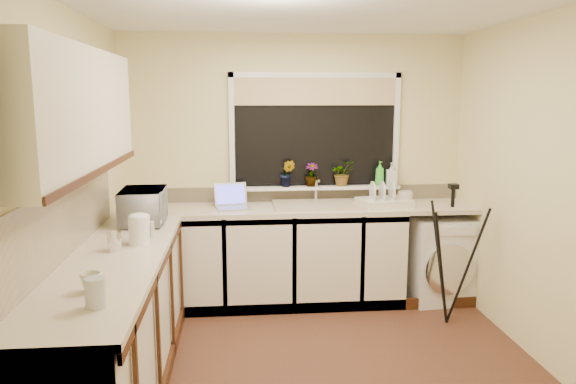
{
  "coord_description": "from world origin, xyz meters",
  "views": [
    {
      "loc": [
        -0.52,
        -3.61,
        1.88
      ],
      "look_at": [
        -0.14,
        0.55,
        1.15
      ],
      "focal_mm": 34.14,
      "sensor_mm": 36.0,
      "label": 1
    }
  ],
  "objects_px": {
    "laptop": "(232,202)",
    "plant_d": "(342,173)",
    "soap_bottle_green": "(380,173)",
    "microwave": "(143,206)",
    "washing_machine": "(438,258)",
    "plant_b": "(287,173)",
    "cup_back": "(405,197)",
    "plant_c": "(311,175)",
    "soap_bottle_clear": "(392,174)",
    "cup_left": "(91,282)",
    "steel_jar": "(114,242)",
    "dish_rack": "(384,202)",
    "tripod": "(450,255)",
    "kettle": "(140,230)",
    "glass_jug": "(96,293)"
  },
  "relations": [
    {
      "from": "laptop",
      "to": "plant_d",
      "type": "xyz_separation_m",
      "value": [
        1.03,
        0.21,
        0.21
      ]
    },
    {
      "from": "soap_bottle_green",
      "to": "plant_d",
      "type": "bearing_deg",
      "value": 178.66
    },
    {
      "from": "microwave",
      "to": "washing_machine",
      "type": "bearing_deg",
      "value": -80.83
    },
    {
      "from": "plant_b",
      "to": "cup_back",
      "type": "height_order",
      "value": "plant_b"
    },
    {
      "from": "plant_c",
      "to": "soap_bottle_clear",
      "type": "bearing_deg",
      "value": -0.98
    },
    {
      "from": "cup_left",
      "to": "steel_jar",
      "type": "bearing_deg",
      "value": 93.3
    },
    {
      "from": "dish_rack",
      "to": "soap_bottle_clear",
      "type": "bearing_deg",
      "value": 51.68
    },
    {
      "from": "tripod",
      "to": "soap_bottle_clear",
      "type": "relative_size",
      "value": 5.51
    },
    {
      "from": "washing_machine",
      "to": "dish_rack",
      "type": "bearing_deg",
      "value": 176.85
    },
    {
      "from": "tripod",
      "to": "laptop",
      "type": "bearing_deg",
      "value": 177.8
    },
    {
      "from": "dish_rack",
      "to": "plant_c",
      "type": "relative_size",
      "value": 2.0
    },
    {
      "from": "plant_b",
      "to": "kettle",
      "type": "bearing_deg",
      "value": -129.35
    },
    {
      "from": "plant_c",
      "to": "soap_bottle_clear",
      "type": "distance_m",
      "value": 0.76
    },
    {
      "from": "glass_jug",
      "to": "cup_back",
      "type": "relative_size",
      "value": 1.04
    },
    {
      "from": "kettle",
      "to": "dish_rack",
      "type": "bearing_deg",
      "value": 29.44
    },
    {
      "from": "soap_bottle_green",
      "to": "cup_left",
      "type": "relative_size",
      "value": 2.19
    },
    {
      "from": "kettle",
      "to": "dish_rack",
      "type": "xyz_separation_m",
      "value": [
        1.98,
        1.12,
        -0.06
      ]
    },
    {
      "from": "soap_bottle_green",
      "to": "cup_left",
      "type": "distance_m",
      "value": 3.09
    },
    {
      "from": "kettle",
      "to": "soap_bottle_green",
      "type": "height_order",
      "value": "soap_bottle_green"
    },
    {
      "from": "plant_d",
      "to": "plant_c",
      "type": "bearing_deg",
      "value": -178.49
    },
    {
      "from": "soap_bottle_clear",
      "to": "cup_left",
      "type": "bearing_deg",
      "value": -134.22
    },
    {
      "from": "plant_c",
      "to": "laptop",
      "type": "bearing_deg",
      "value": -164.69
    },
    {
      "from": "washing_machine",
      "to": "plant_b",
      "type": "distance_m",
      "value": 1.61
    },
    {
      "from": "steel_jar",
      "to": "cup_back",
      "type": "height_order",
      "value": "steel_jar"
    },
    {
      "from": "cup_left",
      "to": "cup_back",
      "type": "bearing_deg",
      "value": 43.12
    },
    {
      "from": "plant_b",
      "to": "cup_left",
      "type": "bearing_deg",
      "value": -118.13
    },
    {
      "from": "washing_machine",
      "to": "soap_bottle_green",
      "type": "height_order",
      "value": "soap_bottle_green"
    },
    {
      "from": "soap_bottle_clear",
      "to": "cup_left",
      "type": "relative_size",
      "value": 2.06
    },
    {
      "from": "kettle",
      "to": "cup_left",
      "type": "relative_size",
      "value": 1.81
    },
    {
      "from": "dish_rack",
      "to": "plant_c",
      "type": "bearing_deg",
      "value": 147.46
    },
    {
      "from": "laptop",
      "to": "microwave",
      "type": "xyz_separation_m",
      "value": [
        -0.69,
        -0.54,
        0.08
      ]
    },
    {
      "from": "plant_d",
      "to": "soap_bottle_clear",
      "type": "relative_size",
      "value": 1.1
    },
    {
      "from": "glass_jug",
      "to": "soap_bottle_clear",
      "type": "bearing_deg",
      "value": 49.53
    },
    {
      "from": "plant_c",
      "to": "soap_bottle_green",
      "type": "height_order",
      "value": "soap_bottle_green"
    },
    {
      "from": "tripod",
      "to": "cup_back",
      "type": "xyz_separation_m",
      "value": [
        -0.18,
        0.7,
        0.36
      ]
    },
    {
      "from": "kettle",
      "to": "cup_left",
      "type": "height_order",
      "value": "kettle"
    },
    {
      "from": "dish_rack",
      "to": "microwave",
      "type": "height_order",
      "value": "microwave"
    },
    {
      "from": "plant_b",
      "to": "steel_jar",
      "type": "bearing_deg",
      "value": -129.5
    },
    {
      "from": "steel_jar",
      "to": "washing_machine",
      "type": "bearing_deg",
      "value": 25.91
    },
    {
      "from": "plant_d",
      "to": "soap_bottle_clear",
      "type": "bearing_deg",
      "value": -2.55
    },
    {
      "from": "kettle",
      "to": "tripod",
      "type": "xyz_separation_m",
      "value": [
        2.4,
        0.57,
        -0.4
      ]
    },
    {
      "from": "laptop",
      "to": "soap_bottle_green",
      "type": "bearing_deg",
      "value": -2.64
    },
    {
      "from": "plant_b",
      "to": "plant_c",
      "type": "xyz_separation_m",
      "value": [
        0.23,
        0.01,
        -0.01
      ]
    },
    {
      "from": "kettle",
      "to": "microwave",
      "type": "relative_size",
      "value": 0.39
    },
    {
      "from": "tripod",
      "to": "cup_left",
      "type": "distance_m",
      "value": 2.91
    },
    {
      "from": "dish_rack",
      "to": "cup_back",
      "type": "distance_m",
      "value": 0.28
    },
    {
      "from": "washing_machine",
      "to": "soap_bottle_green",
      "type": "bearing_deg",
      "value": 150.1
    },
    {
      "from": "kettle",
      "to": "glass_jug",
      "type": "distance_m",
      "value": 1.12
    },
    {
      "from": "steel_jar",
      "to": "kettle",
      "type": "bearing_deg",
      "value": 49.25
    },
    {
      "from": "kettle",
      "to": "soap_bottle_clear",
      "type": "xyz_separation_m",
      "value": [
        2.11,
        1.36,
        0.16
      ]
    }
  ]
}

